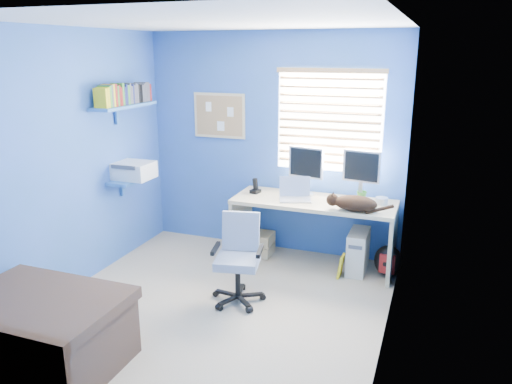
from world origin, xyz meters
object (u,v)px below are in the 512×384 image
(laptop, at_px, (295,190))
(cat, at_px, (355,203))
(tower_pc, at_px, (358,251))
(office_chair, at_px, (239,269))
(desk, at_px, (313,233))

(laptop, relative_size, cat, 0.76)
(tower_pc, height_order, office_chair, office_chair)
(laptop, height_order, cat, laptop)
(desk, height_order, cat, cat)
(laptop, xyz_separation_m, tower_pc, (0.69, 0.06, -0.62))
(tower_pc, distance_m, office_chair, 1.40)
(desk, height_order, office_chair, office_chair)
(desk, height_order, tower_pc, desk)
(desk, relative_size, laptop, 5.24)
(desk, xyz_separation_m, tower_pc, (0.50, -0.01, -0.14))
(cat, bearing_deg, desk, 155.09)
(desk, distance_m, laptop, 0.52)
(cat, distance_m, office_chair, 1.34)
(cat, xyz_separation_m, office_chair, (-0.93, -0.82, -0.51))
(office_chair, bearing_deg, laptop, 74.81)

